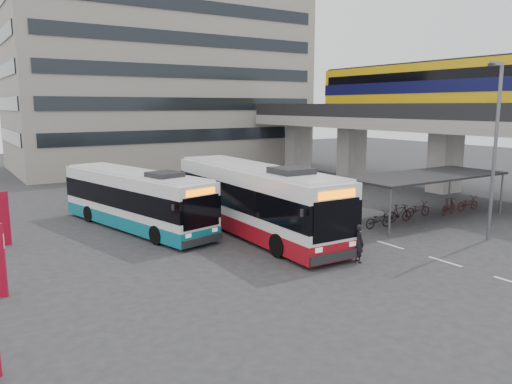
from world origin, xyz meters
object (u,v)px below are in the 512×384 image
bus_main (255,200)px  lamp_post (495,141)px  bus_teal (136,200)px  pedestrian (359,243)px

bus_main → lamp_post: lamp_post is taller
bus_teal → lamp_post: (13.43, -11.62, 3.28)m
bus_main → bus_teal: bearing=138.1°
bus_teal → lamp_post: bearing=-53.4°
bus_teal → lamp_post: 18.06m
bus_main → lamp_post: bearing=-38.1°
pedestrian → lamp_post: 8.69m
bus_main → bus_teal: bus_main is taller
pedestrian → lamp_post: size_ratio=0.19×
bus_main → pedestrian: bearing=-79.0°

